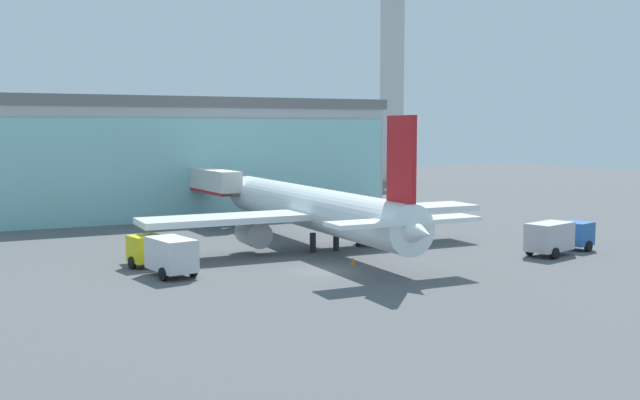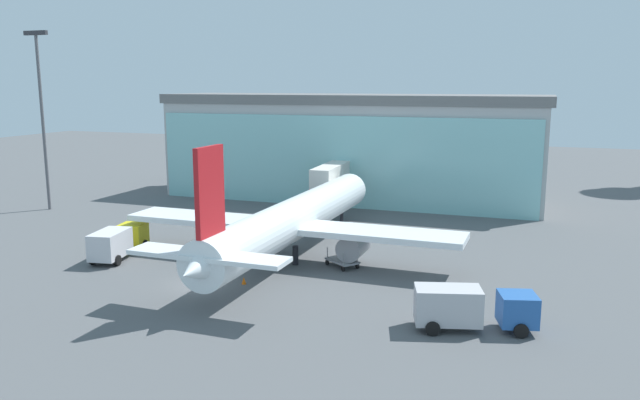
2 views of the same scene
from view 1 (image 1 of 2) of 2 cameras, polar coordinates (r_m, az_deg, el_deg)
ground at (r=53.34m, az=0.09°, el=-5.45°), size 240.00×240.00×0.00m
terminal_building at (r=88.47m, az=-10.81°, el=3.26°), size 49.37×13.37×13.53m
jet_bridge at (r=79.77m, az=-8.34°, el=1.35°), size 2.94×12.01×5.77m
control_tower at (r=144.27m, az=5.52°, el=11.10°), size 8.60×8.60×40.74m
airplane at (r=62.83m, az=-0.42°, el=-0.71°), size 29.77×35.07×10.98m
catering_truck at (r=53.42m, az=-11.89°, el=-3.95°), size 3.62×7.59×2.65m
fuel_truck at (r=63.24m, az=17.71°, el=-2.62°), size 7.62×4.18×2.65m
baggage_cart at (r=64.45m, az=3.99°, el=-3.08°), size 3.21×2.93×1.50m
safety_cone_nose at (r=55.91m, az=2.55°, el=-4.65°), size 0.36×0.36×0.55m
safety_cone_wingtip at (r=57.35m, az=-12.41°, el=-4.52°), size 0.36×0.36×0.55m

